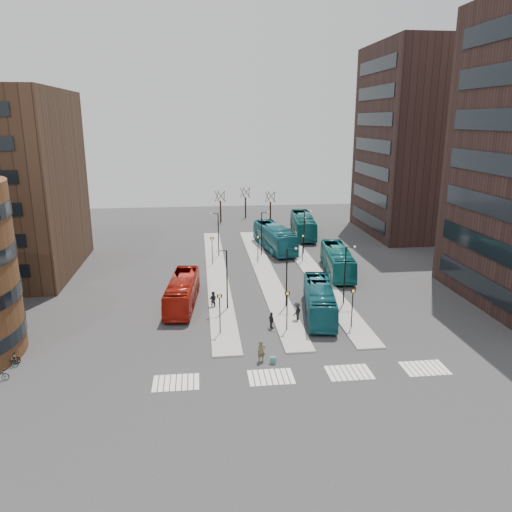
{
  "coord_description": "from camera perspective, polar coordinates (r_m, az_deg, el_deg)",
  "views": [
    {
      "loc": [
        -5.94,
        -29.05,
        18.56
      ],
      "look_at": [
        -0.29,
        19.84,
        5.0
      ],
      "focal_mm": 35.0,
      "sensor_mm": 36.0,
      "label": 1
    }
  ],
  "objects": [
    {
      "name": "island_left",
      "position": [
        61.91,
        -4.5,
        -2.02
      ],
      "size": [
        2.5,
        45.0,
        0.15
      ],
      "primitive_type": "cube",
      "color": "gray",
      "rests_on": "ground"
    },
    {
      "name": "teal_bus_c",
      "position": [
        62.49,
        9.28,
        -0.53
      ],
      "size": [
        4.03,
        11.88,
        3.24
      ],
      "primitive_type": "imported",
      "rotation": [
        0.0,
        0.0,
        -0.11
      ],
      "color": "#146567",
      "rests_on": "ground"
    },
    {
      "name": "ground",
      "position": [
        34.98,
        4.39,
        -16.69
      ],
      "size": [
        160.0,
        160.0,
        0.0
      ],
      "primitive_type": "plane",
      "color": "#2C2C2E",
      "rests_on": "ground"
    },
    {
      "name": "sign_poles",
      "position": [
        55.02,
        1.57,
        -1.68
      ],
      "size": [
        12.45,
        22.12,
        3.65
      ],
      "color": "black",
      "rests_on": "ground"
    },
    {
      "name": "crosswalk_stripes",
      "position": [
        38.68,
        5.86,
        -13.35
      ],
      "size": [
        22.35,
        2.4,
        0.01
      ],
      "color": "silver",
      "rests_on": "ground"
    },
    {
      "name": "teal_bus_b",
      "position": [
        72.97,
        2.12,
        2.11
      ],
      "size": [
        4.92,
        13.17,
        3.58
      ],
      "primitive_type": "imported",
      "rotation": [
        0.0,
        0.0,
        0.15
      ],
      "color": "#16626F",
      "rests_on": "ground"
    },
    {
      "name": "suitcase",
      "position": [
        40.01,
        1.94,
        -11.8
      ],
      "size": [
        0.51,
        0.44,
        0.55
      ],
      "primitive_type": "cube",
      "rotation": [
        0.0,
        0.0,
        -0.24
      ],
      "color": "navy",
      "rests_on": "ground"
    },
    {
      "name": "commuter_a",
      "position": [
        51.01,
        -4.93,
        -4.98
      ],
      "size": [
        1.01,
        0.92,
        1.7
      ],
      "primitive_type": "imported",
      "rotation": [
        0.0,
        0.0,
        2.72
      ],
      "color": "black",
      "rests_on": "ground"
    },
    {
      "name": "island_right",
      "position": [
        63.43,
        6.4,
        -1.64
      ],
      "size": [
        2.5,
        45.0,
        0.15
      ],
      "primitive_type": "cube",
      "color": "gray",
      "rests_on": "ground"
    },
    {
      "name": "traveller",
      "position": [
        40.03,
        0.61,
        -10.82
      ],
      "size": [
        0.7,
        0.52,
        1.74
      ],
      "primitive_type": "imported",
      "rotation": [
        0.0,
        0.0,
        0.17
      ],
      "color": "brown",
      "rests_on": "ground"
    },
    {
      "name": "commuter_c",
      "position": [
        47.76,
        4.71,
        -6.34
      ],
      "size": [
        1.27,
        1.34,
        1.82
      ],
      "primitive_type": "imported",
      "rotation": [
        0.0,
        0.0,
        4.01
      ],
      "color": "black",
      "rests_on": "ground"
    },
    {
      "name": "bicycle_mid",
      "position": [
        44.18,
        -26.31,
        -10.47
      ],
      "size": [
        1.58,
        0.45,
        0.95
      ],
      "primitive_type": "imported",
      "rotation": [
        0.0,
        0.0,
        1.58
      ],
      "color": "gray",
      "rests_on": "ground"
    },
    {
      "name": "lamp_posts",
      "position": [
        59.61,
        1.89,
        0.84
      ],
      "size": [
        14.04,
        20.24,
        6.12
      ],
      "color": "black",
      "rests_on": "ground"
    },
    {
      "name": "red_bus",
      "position": [
        51.65,
        -8.42,
        -4.05
      ],
      "size": [
        3.58,
        11.0,
        3.01
      ],
      "primitive_type": "imported",
      "rotation": [
        0.0,
        0.0,
        -0.1
      ],
      "color": "#A5180C",
      "rests_on": "ground"
    },
    {
      "name": "commuter_b",
      "position": [
        45.94,
        1.78,
        -7.37
      ],
      "size": [
        0.65,
        0.99,
        1.57
      ],
      "primitive_type": "imported",
      "rotation": [
        0.0,
        0.0,
        1.89
      ],
      "color": "black",
      "rests_on": "ground"
    },
    {
      "name": "tower_far",
      "position": [
        87.75,
        19.47,
        12.22
      ],
      "size": [
        20.12,
        20.0,
        30.0
      ],
      "color": "#2F1E1A",
      "rests_on": "ground"
    },
    {
      "name": "island_mid",
      "position": [
        62.39,
        1.01,
        -1.84
      ],
      "size": [
        2.5,
        45.0,
        0.15
      ],
      "primitive_type": "cube",
      "color": "gray",
      "rests_on": "ground"
    },
    {
      "name": "teal_bus_d",
      "position": [
        81.88,
        5.38,
        3.53
      ],
      "size": [
        4.27,
        13.19,
        3.61
      ],
      "primitive_type": "imported",
      "rotation": [
        0.0,
        0.0,
        -0.1
      ],
      "color": "#125E5E",
      "rests_on": "ground"
    },
    {
      "name": "bare_trees",
      "position": [
        93.47,
        -1.22,
        5.65
      ],
      "size": [
        10.97,
        8.14,
        5.9
      ],
      "color": "black",
      "rests_on": "ground"
    },
    {
      "name": "bicycle_far",
      "position": [
        43.75,
        -26.53,
        -10.85
      ],
      "size": [
        1.6,
        0.65,
        0.82
      ],
      "primitive_type": "imported",
      "rotation": [
        0.0,
        0.0,
        1.63
      ],
      "color": "gray",
      "rests_on": "ground"
    },
    {
      "name": "teal_bus_a",
      "position": [
        49.14,
        7.24,
        -5.01
      ],
      "size": [
        4.29,
        11.2,
        3.04
      ],
      "primitive_type": "imported",
      "rotation": [
        0.0,
        0.0,
        -0.16
      ],
      "color": "#135561",
      "rests_on": "ground"
    }
  ]
}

